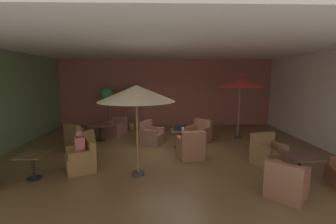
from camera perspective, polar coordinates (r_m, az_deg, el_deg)
The scene contains 23 objects.
ground_plane at distance 7.97m, azimuth 0.08°, elevation -10.10°, with size 11.28×9.10×0.02m, color brown.
wall_back_brick at distance 12.08m, azimuth -0.49°, elevation 4.82°, with size 11.28×0.08×3.47m, color #935243.
wall_right_plain at distance 9.55m, azimuth 35.98°, elevation 2.10°, with size 0.08×9.10×3.47m, color silver.
ceiling_slab at distance 7.60m, azimuth 0.09°, elevation 15.84°, with size 11.28×9.10×0.06m, color silver.
cafe_table_front_left at distance 8.35m, azimuth 3.01°, elevation -5.83°, with size 0.66×0.66×0.65m.
armchair_front_left_north at distance 8.84m, azimuth -4.14°, elevation -5.99°, with size 0.99×1.00×0.89m.
armchair_front_left_east at distance 7.33m, azimuth 5.66°, elevation -8.96°, with size 0.89×0.89×0.93m.
armchair_front_left_south at distance 9.27m, azimuth 7.87°, elevation -5.40°, with size 1.11×1.11×0.87m.
cafe_table_front_right at distance 6.75m, azimuth -30.85°, elevation -10.32°, with size 0.67×0.67×0.65m.
armchair_front_right_east at distance 6.85m, azimuth -20.83°, elevation -11.01°, with size 1.00×1.03×0.84m.
cafe_table_mid_center at distance 6.62m, azimuth 30.19°, elevation -10.66°, with size 0.82×0.82×0.65m.
armchair_mid_center_east at distance 7.39m, azimuth 23.74°, elevation -9.61°, with size 0.95×0.95×0.92m.
armchair_mid_center_south at distance 5.70m, azimuth 27.60°, elevation -15.53°, with size 1.06×1.06×0.83m.
cafe_table_rear_right at distance 9.65m, azimuth -16.70°, elevation -3.82°, with size 0.84×0.84×0.65m.
armchair_rear_right_north at distance 9.09m, azimuth -21.49°, elevation -6.18°, with size 1.07×1.08×0.88m.
armchair_rear_right_east at distance 10.45m, azimuth -12.93°, elevation -3.98°, with size 1.04×1.02×0.82m.
patio_umbrella_tall_red at distance 9.84m, azimuth 17.67°, elevation 7.12°, with size 1.94×1.94×2.58m.
patio_umbrella_center_beige at distance 5.78m, azimuth -7.93°, elevation 4.52°, with size 1.96×1.96×2.37m.
potted_tree_left_corner at distance 11.54m, azimuth -15.03°, elevation 3.05°, with size 0.69×0.69×2.09m.
potted_tree_mid_left at distance 11.23m, azimuth -9.33°, elevation 3.77°, with size 0.84×0.84×2.12m.
patron_by_window at distance 6.72m, azimuth -21.35°, elevation -7.60°, with size 0.36×0.40×0.68m.
iced_drink_cup at distance 8.31m, azimuth 3.79°, elevation -4.18°, with size 0.08×0.08×0.11m, color white.
open_laptop at distance 8.19m, azimuth 2.29°, elevation -4.39°, with size 0.31×0.23×0.20m.
Camera 1 is at (-0.20, -7.54, 2.56)m, focal length 24.28 mm.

